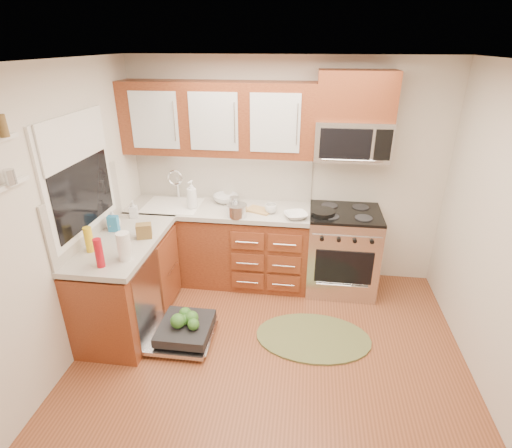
# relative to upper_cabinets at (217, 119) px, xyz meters

# --- Properties ---
(floor) EXTENTS (3.50, 3.50, 0.00)m
(floor) POSITION_rel_upper_cabinets_xyz_m (0.73, -1.57, -1.88)
(floor) COLOR brown
(floor) RESTS_ON ground
(ceiling) EXTENTS (3.50, 3.50, 0.00)m
(ceiling) POSITION_rel_upper_cabinets_xyz_m (0.73, -1.57, 0.62)
(ceiling) COLOR white
(ceiling) RESTS_ON ground
(wall_back) EXTENTS (3.50, 0.04, 2.50)m
(wall_back) POSITION_rel_upper_cabinets_xyz_m (0.73, 0.18, -0.62)
(wall_back) COLOR beige
(wall_back) RESTS_ON ground
(wall_left) EXTENTS (0.04, 3.50, 2.50)m
(wall_left) POSITION_rel_upper_cabinets_xyz_m (-1.02, -1.57, -0.62)
(wall_left) COLOR beige
(wall_left) RESTS_ON ground
(base_cabinet_back) EXTENTS (2.05, 0.60, 0.85)m
(base_cabinet_back) POSITION_rel_upper_cabinets_xyz_m (0.00, -0.12, -1.45)
(base_cabinet_back) COLOR #5B2414
(base_cabinet_back) RESTS_ON ground
(base_cabinet_left) EXTENTS (0.60, 1.25, 0.85)m
(base_cabinet_left) POSITION_rel_upper_cabinets_xyz_m (-0.72, -1.05, -1.45)
(base_cabinet_left) COLOR #5B2414
(base_cabinet_left) RESTS_ON ground
(countertop_back) EXTENTS (2.07, 0.64, 0.05)m
(countertop_back) POSITION_rel_upper_cabinets_xyz_m (0.00, -0.14, -0.97)
(countertop_back) COLOR #B8B4A8
(countertop_back) RESTS_ON base_cabinet_back
(countertop_left) EXTENTS (0.64, 1.27, 0.05)m
(countertop_left) POSITION_rel_upper_cabinets_xyz_m (-0.71, -1.05, -0.97)
(countertop_left) COLOR #B8B4A8
(countertop_left) RESTS_ON base_cabinet_left
(backsplash_back) EXTENTS (2.05, 0.02, 0.57)m
(backsplash_back) POSITION_rel_upper_cabinets_xyz_m (0.00, 0.16, -0.67)
(backsplash_back) COLOR #B8B1A5
(backsplash_back) RESTS_ON ground
(backsplash_left) EXTENTS (0.02, 1.25, 0.57)m
(backsplash_left) POSITION_rel_upper_cabinets_xyz_m (-1.01, -1.05, -0.67)
(backsplash_left) COLOR #B8B1A5
(backsplash_left) RESTS_ON ground
(upper_cabinets) EXTENTS (2.05, 0.35, 0.75)m
(upper_cabinets) POSITION_rel_upper_cabinets_xyz_m (0.00, 0.00, 0.00)
(upper_cabinets) COLOR #5B2414
(upper_cabinets) RESTS_ON ground
(cabinet_over_mw) EXTENTS (0.76, 0.35, 0.47)m
(cabinet_over_mw) POSITION_rel_upper_cabinets_xyz_m (1.41, 0.00, 0.26)
(cabinet_over_mw) COLOR #5B2414
(cabinet_over_mw) RESTS_ON ground
(range) EXTENTS (0.76, 0.64, 0.95)m
(range) POSITION_rel_upper_cabinets_xyz_m (1.41, -0.15, -1.40)
(range) COLOR silver
(range) RESTS_ON ground
(microwave) EXTENTS (0.76, 0.38, 0.40)m
(microwave) POSITION_rel_upper_cabinets_xyz_m (1.41, -0.02, -0.18)
(microwave) COLOR silver
(microwave) RESTS_ON ground
(sink) EXTENTS (0.62, 0.50, 0.26)m
(sink) POSITION_rel_upper_cabinets_xyz_m (-0.52, -0.16, -1.07)
(sink) COLOR white
(sink) RESTS_ON ground
(dishwasher) EXTENTS (0.70, 0.60, 0.20)m
(dishwasher) POSITION_rel_upper_cabinets_xyz_m (-0.13, -1.27, -1.77)
(dishwasher) COLOR silver
(dishwasher) RESTS_ON ground
(window) EXTENTS (0.03, 1.05, 1.05)m
(window) POSITION_rel_upper_cabinets_xyz_m (-1.01, -1.07, -0.32)
(window) COLOR white
(window) RESTS_ON ground
(window_blind) EXTENTS (0.02, 0.96, 0.40)m
(window_blind) POSITION_rel_upper_cabinets_xyz_m (-0.98, -1.07, 0.00)
(window_blind) COLOR white
(window_blind) RESTS_ON ground
(shelf_lower) EXTENTS (0.04, 0.40, 0.03)m
(shelf_lower) POSITION_rel_upper_cabinets_xyz_m (-0.99, -1.92, -0.12)
(shelf_lower) COLOR white
(shelf_lower) RESTS_ON ground
(rug) EXTENTS (1.30, 1.10, 0.02)m
(rug) POSITION_rel_upper_cabinets_xyz_m (1.11, -1.09, -1.86)
(rug) COLOR #64693C
(rug) RESTS_ON ground
(skillet) EXTENTS (0.30, 0.30, 0.05)m
(skillet) POSITION_rel_upper_cabinets_xyz_m (1.15, -0.26, -0.90)
(skillet) COLOR black
(skillet) RESTS_ON range
(stock_pot) EXTENTS (0.24, 0.24, 0.13)m
(stock_pot) POSITION_rel_upper_cabinets_xyz_m (0.25, -0.35, -0.89)
(stock_pot) COLOR silver
(stock_pot) RESTS_ON countertop_back
(cutting_board) EXTENTS (0.32, 0.27, 0.02)m
(cutting_board) POSITION_rel_upper_cabinets_xyz_m (0.47, -0.19, -0.94)
(cutting_board) COLOR tan
(cutting_board) RESTS_ON countertop_back
(canister) EXTENTS (0.12, 0.12, 0.17)m
(canister) POSITION_rel_upper_cabinets_xyz_m (0.21, -0.24, -0.86)
(canister) COLOR silver
(canister) RESTS_ON countertop_back
(paper_towel_roll) EXTENTS (0.12, 0.12, 0.25)m
(paper_towel_roll) POSITION_rel_upper_cabinets_xyz_m (-0.52, -1.39, -0.83)
(paper_towel_roll) COLOR white
(paper_towel_roll) RESTS_ON countertop_left
(mustard_bottle) EXTENTS (0.09, 0.09, 0.23)m
(mustard_bottle) POSITION_rel_upper_cabinets_xyz_m (-0.90, -1.29, -0.83)
(mustard_bottle) COLOR yellow
(mustard_bottle) RESTS_ON countertop_left
(red_bottle) EXTENTS (0.09, 0.09, 0.25)m
(red_bottle) POSITION_rel_upper_cabinets_xyz_m (-0.68, -1.53, -0.82)
(red_bottle) COLOR #B00E1A
(red_bottle) RESTS_ON countertop_left
(wooden_box) EXTENTS (0.16, 0.14, 0.14)m
(wooden_box) POSITION_rel_upper_cabinets_xyz_m (-0.52, -0.97, -0.88)
(wooden_box) COLOR brown
(wooden_box) RESTS_ON countertop_left
(blue_carton) EXTENTS (0.10, 0.06, 0.16)m
(blue_carton) POSITION_rel_upper_cabinets_xyz_m (-0.88, -0.87, -0.87)
(blue_carton) COLOR #277DB8
(blue_carton) RESTS_ON countertop_left
(bowl_a) EXTENTS (0.31, 0.31, 0.06)m
(bowl_a) POSITION_rel_upper_cabinets_xyz_m (0.88, -0.32, -0.92)
(bowl_a) COLOR #999999
(bowl_a) RESTS_ON countertop_back
(bowl_b) EXTENTS (0.34, 0.34, 0.09)m
(bowl_b) POSITION_rel_upper_cabinets_xyz_m (0.06, 0.03, -0.91)
(bowl_b) COLOR #999999
(bowl_b) RESTS_ON countertop_back
(cup) EXTENTS (0.14, 0.14, 0.10)m
(cup) POSITION_rel_upper_cabinets_xyz_m (0.60, -0.22, -0.90)
(cup) COLOR #999999
(cup) RESTS_ON countertop_back
(soap_bottle_a) EXTENTS (0.15, 0.15, 0.32)m
(soap_bottle_a) POSITION_rel_upper_cabinets_xyz_m (-0.27, -0.21, -0.79)
(soap_bottle_a) COLOR #999999
(soap_bottle_a) RESTS_ON countertop_back
(soap_bottle_b) EXTENTS (0.11, 0.11, 0.18)m
(soap_bottle_b) POSITION_rel_upper_cabinets_xyz_m (-0.82, -0.52, -0.86)
(soap_bottle_b) COLOR #999999
(soap_bottle_b) RESTS_ON countertop_left
(soap_bottle_c) EXTENTS (0.19, 0.19, 0.19)m
(soap_bottle_c) POSITION_rel_upper_cabinets_xyz_m (-0.90, -0.83, -0.86)
(soap_bottle_c) COLOR #999999
(soap_bottle_c) RESTS_ON countertop_left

